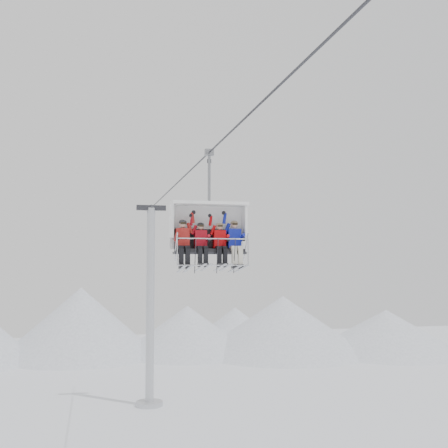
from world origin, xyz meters
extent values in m
cone|color=white|center=(-5.00, 44.00, 3.50)|extent=(16.00, 16.00, 7.00)
cone|color=white|center=(6.00, 43.00, 2.50)|extent=(14.00, 14.00, 5.00)
cone|color=white|center=(16.00, 41.00, 3.00)|extent=(18.00, 18.00, 6.00)
cone|color=white|center=(27.00, 39.00, 2.25)|extent=(16.00, 16.00, 4.50)
cone|color=white|center=(12.00, 46.00, 2.25)|extent=(12.00, 12.00, 4.50)
cylinder|color=#B8BAC0|center=(0.00, 22.00, 6.65)|extent=(0.56, 0.56, 13.30)
cylinder|color=#B8BAC0|center=(0.00, 22.00, 0.15)|extent=(1.80, 1.80, 0.30)
cube|color=#2F2F34|center=(0.00, 22.00, 13.30)|extent=(2.00, 0.35, 0.35)
cylinder|color=#2F2F34|center=(0.00, 0.00, 13.30)|extent=(0.06, 50.00, 0.06)
cube|color=black|center=(0.00, 2.13, 9.95)|extent=(2.32, 0.55, 0.10)
cube|color=black|center=(0.00, 2.39, 10.34)|extent=(2.32, 0.10, 0.67)
cube|color=#2F2F34|center=(0.00, 2.13, 9.86)|extent=(2.42, 0.60, 0.08)
cube|color=white|center=(0.00, 2.61, 10.76)|extent=(2.58, 0.10, 1.54)
cube|color=white|center=(0.00, 2.21, 11.53)|extent=(2.58, 0.90, 0.10)
cylinder|color=silver|center=(0.00, 1.58, 10.32)|extent=(2.36, 0.04, 0.04)
cylinder|color=silver|center=(0.00, 1.51, 9.45)|extent=(2.36, 0.04, 0.04)
cylinder|color=gray|center=(0.00, 2.23, 12.41)|extent=(0.10, 0.10, 1.77)
cube|color=gray|center=(0.00, 2.23, 13.30)|extent=(0.30, 0.18, 0.22)
cube|color=#AC1E1A|center=(-0.92, 2.17, 10.36)|extent=(0.44, 0.30, 0.65)
sphere|color=tan|center=(-0.92, 2.13, 10.82)|extent=(0.24, 0.24, 0.24)
cube|color=black|center=(-1.03, 1.73, 9.74)|extent=(0.15, 0.15, 0.53)
cube|color=black|center=(-0.81, 1.73, 9.74)|extent=(0.15, 0.15, 0.53)
cube|color=#AEB1B8|center=(-1.03, 1.63, 9.33)|extent=(0.10, 1.69, 0.26)
cube|color=#AEB1B8|center=(-0.81, 1.63, 9.33)|extent=(0.10, 1.69, 0.26)
cube|color=#A20C18|center=(-0.31, 2.17, 10.33)|extent=(0.40, 0.27, 0.59)
sphere|color=tan|center=(-0.31, 2.13, 10.75)|extent=(0.22, 0.22, 0.22)
cube|color=black|center=(-0.40, 1.73, 9.76)|extent=(0.13, 0.15, 0.48)
cube|color=black|center=(-0.21, 1.73, 9.76)|extent=(0.13, 0.15, 0.48)
cube|color=#AEB1B8|center=(-0.40, 1.63, 9.38)|extent=(0.09, 1.69, 0.26)
cube|color=#AEB1B8|center=(-0.21, 1.63, 9.38)|extent=(0.09, 1.69, 0.26)
cube|color=red|center=(0.34, 2.17, 10.33)|extent=(0.41, 0.27, 0.60)
sphere|color=tan|center=(0.34, 2.13, 10.75)|extent=(0.22, 0.22, 0.22)
cube|color=black|center=(0.24, 1.73, 9.76)|extent=(0.14, 0.15, 0.48)
cube|color=black|center=(0.44, 1.73, 9.76)|extent=(0.14, 0.15, 0.48)
cube|color=#AEB1B8|center=(0.24, 1.63, 9.38)|extent=(0.09, 1.69, 0.26)
cube|color=#AEB1B8|center=(0.44, 1.63, 9.38)|extent=(0.09, 1.69, 0.26)
cube|color=#111CA1|center=(0.85, 2.17, 10.36)|extent=(0.44, 0.30, 0.65)
sphere|color=tan|center=(0.85, 2.13, 10.82)|extent=(0.24, 0.24, 0.24)
cube|color=beige|center=(0.75, 1.73, 9.74)|extent=(0.15, 0.15, 0.53)
cube|color=beige|center=(0.96, 1.73, 9.74)|extent=(0.15, 0.15, 0.53)
cube|color=#AEB1B8|center=(0.75, 1.63, 9.33)|extent=(0.10, 1.69, 0.26)
cube|color=#AEB1B8|center=(0.96, 1.63, 9.33)|extent=(0.10, 1.69, 0.26)
camera|label=1|loc=(-3.80, -16.33, 9.52)|focal=45.00mm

